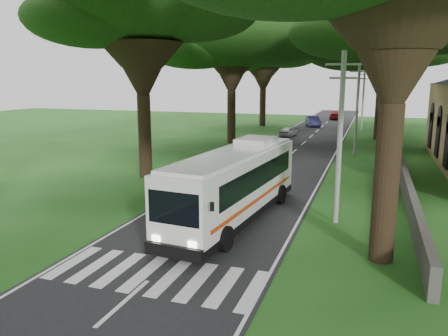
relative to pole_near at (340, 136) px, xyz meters
The scene contains 18 objects.
ground 9.15m from the pole_near, 132.51° to the right, with size 140.00×140.00×0.00m, color #1E4E16.
road 20.21m from the pole_near, 106.14° to the left, with size 8.00×120.00×0.04m, color black.
crosswalk 10.57m from the pole_near, 124.51° to the right, with size 8.00×3.00×0.01m, color silver.
property_wall 18.68m from the pole_near, 79.00° to the left, with size 0.35×50.00×1.20m, color #383533.
pole_near is the anchor object (origin of this frame).
pole_mid 20.00m from the pole_near, 90.00° to the left, with size 1.60×0.24×8.00m.
pole_far 40.00m from the pole_near, 90.00° to the left, with size 1.60×0.24×8.00m.
tree_l_mida 16.50m from the pole_near, 156.04° to the left, with size 12.66×12.66×14.42m.
tree_l_midb 28.19m from the pole_near, 118.44° to the left, with size 16.37×16.37×14.79m.
tree_l_far 44.76m from the pole_near, 108.43° to the left, with size 13.15×13.15×13.73m.
tree_r_mida 15.77m from the pole_near, 79.88° to the left, with size 13.33×13.33×13.97m.
tree_r_midb 32.78m from the pole_near, 86.42° to the left, with size 15.74×15.74×14.42m.
tree_r_far 50.62m from the pole_near, 86.57° to the left, with size 15.79×15.79×14.89m.
coach_bus 5.37m from the pole_near, 166.59° to the right, with size 3.52×11.73×3.40m.
distant_car_a 32.33m from the pole_near, 104.59° to the left, with size 1.42×3.53×1.20m, color #AAA9AE.
distant_car_b 44.27m from the pole_near, 98.93° to the left, with size 1.58×4.54×1.50m, color navy.
distant_car_c 56.75m from the pole_near, 94.76° to the left, with size 2.06×5.08×1.47m, color maroon.
pedestrian 11.11m from the pole_near, 163.03° to the left, with size 0.61×0.40×1.68m, color black.
Camera 1 is at (6.89, -14.65, 6.74)m, focal length 35.00 mm.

